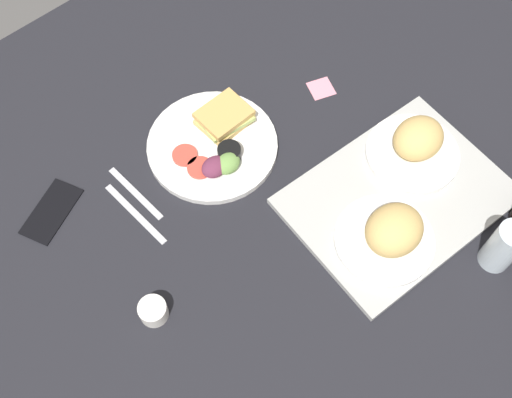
% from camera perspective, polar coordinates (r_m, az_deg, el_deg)
% --- Properties ---
extents(ground_plane, '(1.90, 1.50, 0.03)m').
position_cam_1_polar(ground_plane, '(1.34, -0.22, 0.23)').
color(ground_plane, black).
extents(serving_tray, '(0.47, 0.36, 0.02)m').
position_cam_1_polar(serving_tray, '(1.34, 13.02, 0.05)').
color(serving_tray, '#B2B2AD').
rests_on(serving_tray, ground_plane).
extents(bread_plate_near, '(0.21, 0.21, 0.09)m').
position_cam_1_polar(bread_plate_near, '(1.37, 14.68, 4.94)').
color(bread_plate_near, white).
rests_on(bread_plate_near, serving_tray).
extents(bread_plate_far, '(0.20, 0.20, 0.10)m').
position_cam_1_polar(bread_plate_far, '(1.25, 12.44, -3.16)').
color(bread_plate_far, white).
rests_on(bread_plate_far, serving_tray).
extents(plate_with_salad, '(0.29, 0.29, 0.05)m').
position_cam_1_polar(plate_with_salad, '(1.37, -3.79, 5.23)').
color(plate_with_salad, white).
rests_on(plate_with_salad, ground_plane).
extents(drinking_glass, '(0.06, 0.06, 0.13)m').
position_cam_1_polar(drinking_glass, '(1.29, 22.10, -4.13)').
color(drinking_glass, silver).
rests_on(drinking_glass, ground_plane).
extents(espresso_cup, '(0.06, 0.06, 0.04)m').
position_cam_1_polar(espresso_cup, '(1.21, -9.55, -10.25)').
color(espresso_cup, silver).
rests_on(espresso_cup, ground_plane).
extents(fork, '(0.02, 0.17, 0.01)m').
position_cam_1_polar(fork, '(1.35, -11.16, 0.55)').
color(fork, '#B7B7BC').
rests_on(fork, ground_plane).
extents(knife, '(0.02, 0.19, 0.01)m').
position_cam_1_polar(knife, '(1.32, -11.17, -1.34)').
color(knife, '#B7B7BC').
rests_on(knife, ground_plane).
extents(cell_phone, '(0.16, 0.12, 0.01)m').
position_cam_1_polar(cell_phone, '(1.37, -18.54, -1.06)').
color(cell_phone, black).
rests_on(cell_phone, ground_plane).
extents(sticky_note, '(0.07, 0.07, 0.00)m').
position_cam_1_polar(sticky_note, '(1.49, 6.09, 10.21)').
color(sticky_note, pink).
rests_on(sticky_note, ground_plane).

